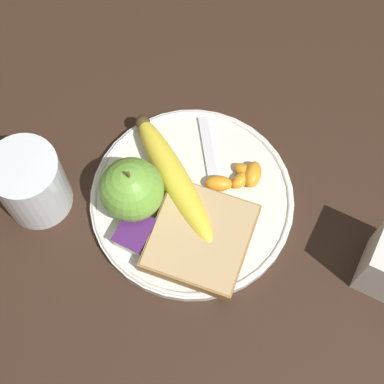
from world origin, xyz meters
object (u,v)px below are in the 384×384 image
object	(u,v)px
jam_packet	(135,233)
juice_glass	(32,184)
plate	(192,200)
fork	(215,196)
bread_slice	(200,238)
apple	(132,190)
banana	(174,179)

from	to	relation	value
jam_packet	juice_glass	bearing A→B (deg)	-86.91
plate	fork	distance (m)	0.03
plate	bread_slice	bearing A→B (deg)	36.78
fork	juice_glass	bearing A→B (deg)	-98.75
plate	juice_glass	bearing A→B (deg)	-64.79
apple	banana	distance (m)	0.06
plate	juice_glass	world-z (taller)	juice_glass
banana	jam_packet	xyz separation A→B (m)	(0.08, -0.01, -0.01)
banana	bread_slice	size ratio (longest dim) A/B	1.34
juice_glass	fork	xyz separation A→B (m)	(-0.09, 0.19, -0.03)
apple	juice_glass	bearing A→B (deg)	-67.64
plate	bread_slice	world-z (taller)	bread_slice
plate	fork	bearing A→B (deg)	121.17
banana	bread_slice	world-z (taller)	banana
plate	apple	xyz separation A→B (m)	(0.03, -0.06, 0.04)
bread_slice	jam_packet	distance (m)	0.07
fork	apple	bearing A→B (deg)	-94.39
banana	juice_glass	bearing A→B (deg)	-58.53
plate	jam_packet	world-z (taller)	jam_packet
plate	jam_packet	distance (m)	0.08
bread_slice	jam_packet	bearing A→B (deg)	-67.98
juice_glass	banana	xyz separation A→B (m)	(-0.08, 0.14, -0.02)
apple	fork	distance (m)	0.10
juice_glass	jam_packet	xyz separation A→B (m)	(-0.01, 0.13, -0.02)
plate	bread_slice	size ratio (longest dim) A/B	1.90
fork	jam_packet	xyz separation A→B (m)	(0.08, -0.06, 0.01)
apple	jam_packet	xyz separation A→B (m)	(0.04, 0.02, -0.03)
fork	jam_packet	bearing A→B (deg)	-70.40
fork	jam_packet	world-z (taller)	jam_packet
banana	jam_packet	distance (m)	0.08
fork	banana	bearing A→B (deg)	-116.41
banana	jam_packet	bearing A→B (deg)	-7.79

